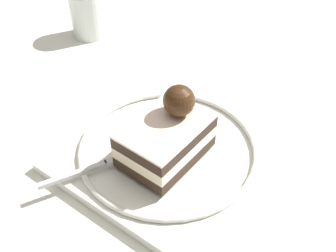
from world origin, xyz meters
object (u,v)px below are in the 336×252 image
fork (96,167)px  drink_glass_near (88,15)px  cake_slice (167,135)px  dessert_plate (168,151)px

fork → drink_glass_near: size_ratio=1.33×
cake_slice → fork: cake_slice is taller
cake_slice → fork: size_ratio=1.05×
cake_slice → drink_glass_near: size_ratio=1.40×
dessert_plate → drink_glass_near: size_ratio=3.16×
dessert_plate → drink_glass_near: drink_glass_near is taller
fork → drink_glass_near: 0.35m
fork → dessert_plate: bearing=-126.4°
dessert_plate → fork: fork is taller
fork → drink_glass_near: bearing=-51.4°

